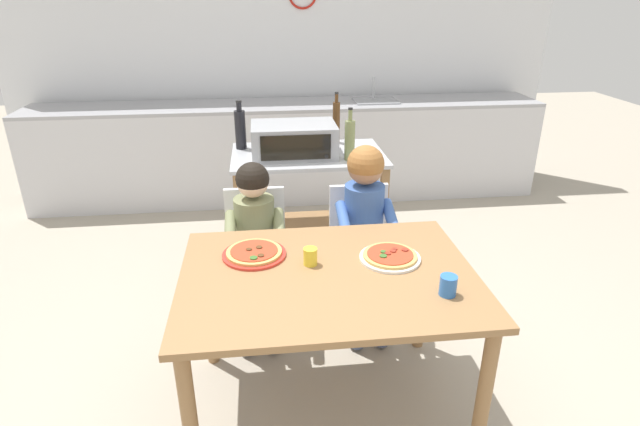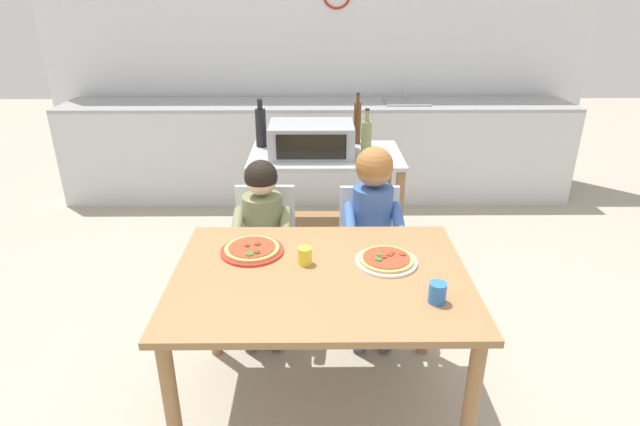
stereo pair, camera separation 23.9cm
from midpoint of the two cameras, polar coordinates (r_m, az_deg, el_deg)
The scene contains 17 objects.
ground_plane at distance 3.65m, azimuth -3.67°, elevation -6.87°, with size 12.58×12.58×0.00m, color #A89E8C.
back_wall_tiled at distance 5.11m, azimuth -5.45°, elevation 17.99°, with size 5.19×0.14×2.70m.
kitchen_counter at distance 4.89m, azimuth -4.88°, elevation 6.93°, with size 4.67×0.60×1.10m.
kitchen_island_cart at distance 3.51m, azimuth -3.26°, elevation 2.23°, with size 1.01×0.63×0.85m.
toaster_oven at distance 3.36m, azimuth -5.00°, elevation 8.12°, with size 0.55×0.37×0.21m.
bottle_clear_vinegar at distance 3.55m, azimuth -10.83°, elevation 9.23°, with size 0.07×0.07×0.33m.
bottle_brown_beer at distance 3.24m, azimuth 1.22°, elevation 8.21°, with size 0.07×0.07×0.33m.
bottle_squat_spirits at distance 3.63m, azimuth -0.08°, elevation 10.18°, with size 0.05×0.05×0.35m.
dining_table at distance 2.24m, azimuth -2.17°, elevation -9.00°, with size 1.26×0.93×0.74m.
dining_chair_left at distance 2.98m, azimuth -9.38°, elevation -4.07°, with size 0.36×0.36×0.81m.
dining_chair_right at distance 2.99m, azimuth 2.26°, elevation -3.64°, with size 0.36×0.36×0.81m.
child_in_olive_shirt at distance 2.80m, azimuth -9.69°, elevation -2.26°, with size 0.32×0.42×1.00m.
child_in_blue_striped_shirt at distance 2.79m, azimuth 2.70°, elevation -0.65°, with size 0.32×0.42×1.08m.
pizza_plate_red_rimmed at distance 2.36m, azimuth -10.26°, elevation -4.51°, with size 0.29×0.29×0.03m.
pizza_plate_white at distance 2.30m, azimuth 4.88°, elevation -4.94°, with size 0.27×0.27×0.03m.
drinking_cup_blue at distance 2.06m, azimuth 10.91°, elevation -8.04°, with size 0.07×0.07×0.08m, color blue.
drinking_cup_yellow at distance 2.24m, azimuth -4.15°, elevation -4.94°, with size 0.06×0.06×0.08m, color yellow.
Camera 1 is at (-0.26, -1.87, 1.86)m, focal length 28.66 mm.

